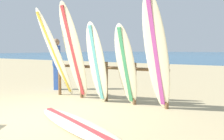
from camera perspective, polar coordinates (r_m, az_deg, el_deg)
ground_plane at (r=4.93m, az=-21.66°, el=-11.49°), size 120.00×120.00×0.00m
surfboard_rack at (r=6.25m, az=-1.40°, el=-1.62°), size 3.39×0.09×1.04m
surfboard_leaning_far_left at (r=6.86m, az=-13.45°, el=3.74°), size 0.70×1.25×2.46m
surfboard_leaning_left at (r=6.38m, az=-9.19°, el=4.24°), size 0.66×0.91×2.58m
surfboard_leaning_center_left at (r=5.96m, az=-3.65°, el=1.65°), size 0.64×0.63×2.04m
surfboard_leaning_center at (r=5.63m, az=3.38°, el=1.05°), size 0.58×0.72×1.96m
surfboard_leaning_center_right at (r=5.21m, az=10.64°, el=3.93°), size 0.67×0.96×2.56m
surfboard_lying_on_sand at (r=4.39m, az=-8.55°, el=-12.77°), size 2.74×1.57×0.08m
beachgoer_standing at (r=8.19m, az=-13.18°, el=1.96°), size 0.26×0.32×1.72m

